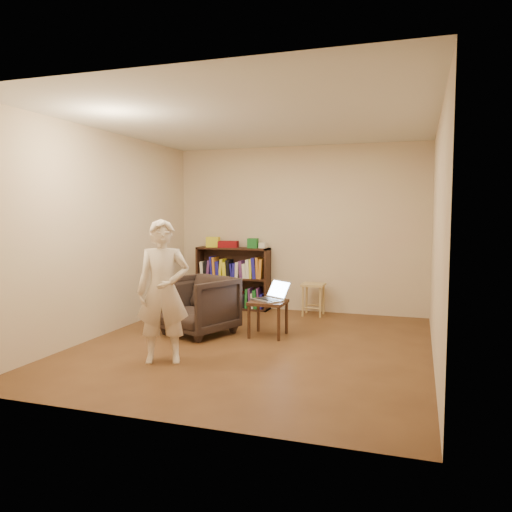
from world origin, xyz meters
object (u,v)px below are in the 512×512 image
(stool, at_px, (313,290))
(armchair, at_px, (198,305))
(person, at_px, (163,291))
(bookshelf, at_px, (233,282))
(laptop, at_px, (272,296))
(side_table, at_px, (268,307))

(stool, xyz_separation_m, armchair, (-1.17, -1.62, -0.02))
(armchair, relative_size, person, 0.55)
(bookshelf, xyz_separation_m, person, (0.35, -2.98, 0.31))
(laptop, bearing_deg, armchair, -131.31)
(laptop, bearing_deg, stool, 114.37)
(bookshelf, bearing_deg, stool, -6.28)
(laptop, bearing_deg, bookshelf, 160.33)
(person, bearing_deg, stool, 48.35)
(bookshelf, distance_m, side_table, 1.92)
(side_table, relative_size, laptop, 0.86)
(bookshelf, relative_size, stool, 2.46)
(person, bearing_deg, bookshelf, 74.57)
(laptop, height_order, person, person)
(stool, bearing_deg, armchair, -125.92)
(stool, relative_size, laptop, 0.93)
(stool, distance_m, armchair, 2.00)
(stool, xyz_separation_m, laptop, (-0.25, -1.39, 0.11))
(bookshelf, xyz_separation_m, armchair, (0.18, -1.77, -0.07))
(armchair, distance_m, side_table, 0.90)
(bookshelf, distance_m, laptop, 1.89)
(armchair, xyz_separation_m, side_table, (0.89, 0.17, 0.00))
(side_table, bearing_deg, laptop, 60.47)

